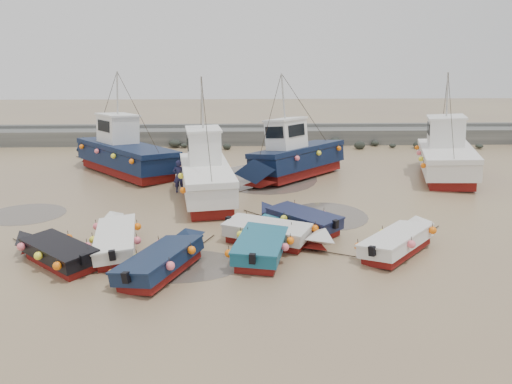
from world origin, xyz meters
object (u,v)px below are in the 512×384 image
(dinghy_5, at_px, (275,232))
(cabin_boat_2, at_px, (293,156))
(dinghy_6, at_px, (298,216))
(dinghy_1, at_px, (167,256))
(cabin_boat_3, at_px, (447,155))
(person, at_px, (180,192))
(dinghy_2, at_px, (264,240))
(dinghy_3, at_px, (403,238))
(cabin_boat_1, at_px, (206,173))
(dinghy_4, at_px, (54,248))
(dinghy_0, at_px, (117,236))
(cabin_boat_0, at_px, (120,152))

(dinghy_5, xyz_separation_m, cabin_boat_2, (1.77, 10.60, 0.80))
(dinghy_6, bearing_deg, dinghy_1, 176.55)
(cabin_boat_3, relative_size, person, 5.56)
(dinghy_2, height_order, dinghy_5, same)
(person, bearing_deg, dinghy_3, 138.01)
(dinghy_6, height_order, cabin_boat_1, cabin_boat_1)
(dinghy_4, xyz_separation_m, cabin_boat_2, (9.98, 12.08, 0.80))
(dinghy_2, distance_m, dinghy_3, 5.37)
(dinghy_5, height_order, cabin_boat_2, cabin_boat_2)
(dinghy_1, bearing_deg, cabin_boat_3, 64.73)
(dinghy_4, height_order, cabin_boat_1, cabin_boat_1)
(dinghy_0, relative_size, dinghy_5, 1.16)
(dinghy_5, relative_size, cabin_boat_1, 0.53)
(dinghy_1, xyz_separation_m, person, (-0.74, 10.06, -0.55))
(cabin_boat_0, relative_size, cabin_boat_2, 1.16)
(dinghy_2, xyz_separation_m, dinghy_3, (5.37, -0.05, -0.00))
(cabin_boat_0, height_order, cabin_boat_3, same)
(dinghy_4, relative_size, cabin_boat_1, 0.45)
(dinghy_3, bearing_deg, cabin_boat_1, 179.76)
(cabin_boat_0, bearing_deg, dinghy_6, -89.23)
(dinghy_3, bearing_deg, cabin_boat_0, 178.83)
(dinghy_1, xyz_separation_m, dinghy_3, (8.85, 1.45, -0.00))
(cabin_boat_3, bearing_deg, dinghy_4, -132.08)
(cabin_boat_3, bearing_deg, cabin_boat_2, -162.62)
(cabin_boat_1, height_order, person, cabin_boat_1)
(dinghy_0, distance_m, dinghy_2, 5.75)
(dinghy_0, relative_size, dinghy_1, 1.09)
(dinghy_5, bearing_deg, person, -122.78)
(dinghy_5, height_order, dinghy_6, same)
(dinghy_2, relative_size, cabin_boat_0, 0.65)
(dinghy_0, bearing_deg, cabin_boat_3, 21.80)
(dinghy_3, height_order, cabin_boat_2, cabin_boat_2)
(dinghy_0, relative_size, person, 3.44)
(dinghy_3, relative_size, person, 2.68)
(dinghy_1, relative_size, dinghy_5, 1.06)
(cabin_boat_1, bearing_deg, cabin_boat_0, 126.14)
(dinghy_4, relative_size, dinghy_6, 1.01)
(dinghy_6, xyz_separation_m, person, (-5.82, 5.89, -0.56))
(dinghy_4, height_order, cabin_boat_0, cabin_boat_0)
(dinghy_3, xyz_separation_m, person, (-9.58, 8.61, -0.55))
(cabin_boat_3, bearing_deg, dinghy_0, -132.09)
(dinghy_1, distance_m, cabin_boat_1, 9.07)
(dinghy_1, relative_size, cabin_boat_2, 0.73)
(dinghy_6, bearing_deg, cabin_boat_3, -1.08)
(dinghy_2, height_order, person, dinghy_2)
(dinghy_0, distance_m, cabin_boat_0, 13.02)
(dinghy_0, height_order, dinghy_1, same)
(dinghy_3, distance_m, cabin_boat_3, 13.45)
(dinghy_4, bearing_deg, person, 21.58)
(dinghy_0, distance_m, cabin_boat_2, 13.47)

